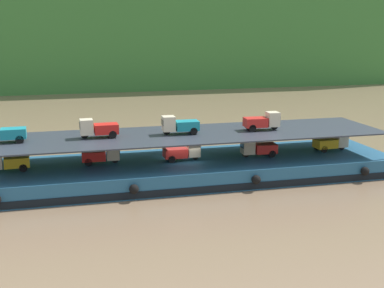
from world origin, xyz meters
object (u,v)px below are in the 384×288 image
(mini_truck_lower_aft, at_px, (101,154))
(mini_truck_lower_fore, at_px, (258,148))
(mini_truck_upper_mid, at_px, (98,128))
(mini_truck_upper_bow, at_px, (262,121))
(mini_truck_lower_bow, at_px, (331,142))
(mini_truck_upper_stern, at_px, (5,133))
(mini_truck_lower_stern, at_px, (8,161))
(cargo_barge, at_px, (183,170))
(mini_truck_upper_fore, at_px, (180,125))
(mini_truck_lower_mid, at_px, (182,151))

(mini_truck_lower_aft, relative_size, mini_truck_lower_fore, 1.00)
(mini_truck_upper_mid, bearing_deg, mini_truck_upper_bow, -1.49)
(mini_truck_lower_bow, xyz_separation_m, mini_truck_upper_stern, (-24.96, 0.28, 2.00))
(mini_truck_lower_aft, xyz_separation_m, mini_truck_lower_bow, (18.42, -0.53, 0.00))
(mini_truck_upper_stern, xyz_separation_m, mini_truck_upper_mid, (6.38, 0.04, 0.00))
(mini_truck_lower_fore, bearing_deg, mini_truck_upper_mid, 176.68)
(mini_truck_lower_stern, xyz_separation_m, mini_truck_lower_fore, (18.37, -0.46, 0.00))
(cargo_barge, relative_size, mini_truck_upper_fore, 11.67)
(mini_truck_lower_stern, bearing_deg, mini_truck_upper_stern, 115.30)
(cargo_barge, bearing_deg, mini_truck_lower_aft, 174.87)
(cargo_barge, height_order, mini_truck_upper_mid, mini_truck_upper_mid)
(mini_truck_lower_aft, relative_size, mini_truck_upper_stern, 1.00)
(mini_truck_upper_stern, height_order, mini_truck_upper_bow, same)
(mini_truck_lower_stern, height_order, mini_truck_upper_fore, mini_truck_upper_fore)
(mini_truck_lower_stern, distance_m, mini_truck_lower_aft, 6.46)
(cargo_barge, relative_size, mini_truck_upper_stern, 11.74)
(mini_truck_lower_aft, height_order, mini_truck_upper_fore, mini_truck_upper_fore)
(mini_truck_lower_fore, distance_m, mini_truck_lower_bow, 6.51)
(mini_truck_lower_aft, bearing_deg, mini_truck_upper_stern, -177.80)
(mini_truck_lower_mid, xyz_separation_m, mini_truck_upper_stern, (-12.52, 0.35, 2.00))
(mini_truck_upper_bow, bearing_deg, mini_truck_lower_stern, 179.73)
(cargo_barge, height_order, mini_truck_lower_bow, mini_truck_lower_bow)
(mini_truck_lower_aft, height_order, mini_truck_lower_fore, same)
(mini_truck_lower_stern, relative_size, mini_truck_upper_fore, 1.01)
(mini_truck_lower_stern, height_order, mini_truck_lower_aft, same)
(mini_truck_lower_aft, bearing_deg, cargo_barge, -5.13)
(mini_truck_upper_bow, bearing_deg, mini_truck_upper_stern, 179.14)
(mini_truck_lower_aft, relative_size, mini_truck_upper_bow, 0.99)
(cargo_barge, bearing_deg, mini_truck_lower_fore, -3.59)
(mini_truck_upper_bow, bearing_deg, mini_truck_upper_fore, 179.13)
(mini_truck_lower_bow, xyz_separation_m, mini_truck_upper_fore, (-12.61, 0.10, 2.00))
(mini_truck_lower_stern, distance_m, mini_truck_upper_mid, 6.60)
(mini_truck_lower_mid, relative_size, mini_truck_upper_stern, 1.00)
(mini_truck_upper_bow, bearing_deg, mini_truck_lower_mid, -179.44)
(mini_truck_upper_fore, bearing_deg, mini_truck_lower_aft, 175.72)
(mini_truck_lower_aft, distance_m, mini_truck_lower_fore, 11.96)
(mini_truck_upper_stern, bearing_deg, cargo_barge, -1.31)
(mini_truck_lower_fore, height_order, mini_truck_upper_stern, mini_truck_upper_stern)
(cargo_barge, distance_m, mini_truck_lower_aft, 6.19)
(cargo_barge, bearing_deg, mini_truck_upper_fore, 150.67)
(mini_truck_lower_stern, distance_m, mini_truck_upper_bow, 18.92)
(mini_truck_upper_stern, distance_m, mini_truck_upper_bow, 18.91)
(cargo_barge, relative_size, mini_truck_lower_aft, 11.68)
(mini_truck_upper_stern, bearing_deg, mini_truck_upper_bow, -0.86)
(mini_truck_lower_aft, bearing_deg, mini_truck_lower_stern, -176.04)
(cargo_barge, xyz_separation_m, mini_truck_upper_stern, (-12.53, 0.29, 3.44))
(mini_truck_lower_bow, distance_m, mini_truck_upper_fore, 12.77)
(mini_truck_lower_stern, height_order, mini_truck_lower_fore, same)
(mini_truck_lower_aft, bearing_deg, mini_truck_lower_fore, -4.36)
(mini_truck_lower_mid, bearing_deg, mini_truck_lower_aft, 174.30)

